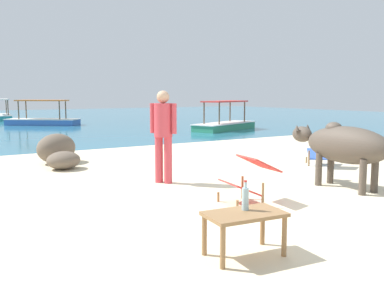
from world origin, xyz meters
name	(u,v)px	position (x,y,z in m)	size (l,w,h in m)	color
sand_beach	(271,203)	(0.00, 0.00, 0.02)	(18.00, 14.00, 0.04)	beige
water_surface	(17,121)	(0.00, 22.00, 0.00)	(60.00, 36.00, 0.03)	teal
cow	(344,145)	(1.62, 0.05, 0.76)	(0.64, 1.94, 1.09)	#4C4238
low_bench_table	(244,220)	(-1.63, -1.41, 0.40)	(0.80, 0.52, 0.43)	olive
bottle	(245,198)	(-1.57, -1.35, 0.59)	(0.07, 0.07, 0.30)	#A3C6D1
deck_chair_near	(249,177)	(-0.32, 0.11, 0.42)	(0.82, 0.61, 0.68)	olive
deck_chair_far	(321,148)	(3.00, 1.73, 0.42)	(0.90, 0.93, 0.68)	olive
person_standing	(163,129)	(-0.73, 1.98, 0.99)	(0.33, 0.43, 1.62)	#CC3D47
shore_rock_large	(56,148)	(-1.81, 5.16, 0.37)	(0.97, 0.68, 0.67)	#6B5B4C
shore_rock_medium	(64,160)	(-1.88, 4.27, 0.23)	(0.70, 0.65, 0.37)	#6B5B4C
boat_green	(225,124)	(6.85, 10.59, 0.29)	(3.83, 2.47, 1.29)	#338E66
boat_teal	(1,115)	(-0.64, 23.99, 0.29)	(1.47, 3.76, 1.29)	teal
boat_blue	(43,120)	(0.58, 17.84, 0.29)	(3.61, 3.16, 1.29)	#3866B7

